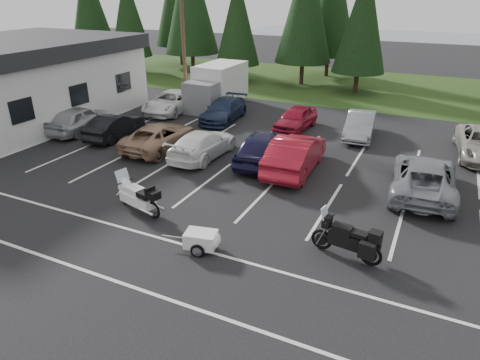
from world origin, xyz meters
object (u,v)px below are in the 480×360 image
Objects in this scene: car_far_0 at (171,102)px; cargo_trailer at (201,241)px; box_truck at (214,87)px; car_far_3 at (360,125)px; car_near_0 at (80,119)px; car_far_1 at (224,110)px; building at (5,83)px; car_near_3 at (203,144)px; car_near_1 at (114,126)px; utility_pole at (183,38)px; touring_motorcycle at (137,193)px; car_near_6 at (424,177)px; adventure_motorcycle at (347,236)px; car_far_2 at (296,118)px; car_near_5 at (296,154)px; car_near_2 at (159,136)px; car_near_4 at (264,147)px.

car_far_0 is 3.42× the size of cargo_trailer.
box_truck is 1.32× the size of car_far_3.
car_near_0 reaches higher than car_far_1.
building is 21.60m from car_far_3.
car_near_1 is at bearing -3.70° from car_near_3.
utility_pole is 2.02× the size of car_near_0.
car_far_3 is 1.56× the size of touring_motorcycle.
car_near_6 is 2.07× the size of adventure_motorcycle.
car_near_0 is 14.96m from cargo_trailer.
car_near_3 is (4.12, -8.69, -0.78)m from box_truck.
car_near_3 is 6.07m from touring_motorcycle.
car_near_3 is at bearing -109.65° from car_far_2.
car_near_6 is 1.06× the size of car_far_0.
car_far_2 is (-2.02, 6.04, -0.16)m from car_near_5.
car_near_5 is (10.76, -0.15, 0.17)m from car_near_1.
car_near_1 is 6.05m from car_near_3.
car_near_1 is at bearing 130.54° from cargo_trailer.
car_near_5 is (4.73, 0.31, 0.17)m from car_near_3.
touring_motorcycle reaches higher than car_far_2.
car_near_1 is 0.96× the size of car_far_3.
utility_pole is at bearing 166.96° from car_far_3.
car_far_1 is (3.96, 5.72, 0.00)m from car_near_1.
car_near_0 reaches higher than car_near_3.
car_near_1 reaches higher than cargo_trailer.
car_far_2 is (11.30, 5.85, -0.08)m from car_near_0.
car_near_0 is 12.73m from car_far_2.
car_far_0 is 8.93m from car_far_2.
car_near_2 is 1.80× the size of touring_motorcycle.
car_far_2 is (16.83, 6.15, -1.77)m from building.
car_far_0 is (-9.25, 5.77, -0.11)m from car_near_4.
car_near_1 is 9.06m from car_near_4.
car_near_1 is 15.72m from adventure_motorcycle.
car_far_2 is at bearing -157.49° from car_near_0.
car_near_5 is 1.20× the size of car_far_3.
car_near_0 is at bearing -118.62° from box_truck.
car_near_6 is 9.70m from car_far_2.
utility_pole is 20.49m from adventure_motorcycle.
car_far_0 is at bearing 133.10° from touring_motorcycle.
building is 1.73× the size of utility_pole.
car_near_1 is 0.76× the size of car_near_6.
car_near_0 is 16.22m from car_far_3.
car_near_3 is at bearing 170.80° from car_near_1.
car_near_5 is at bearing 0.36° from building.
adventure_motorcycle is at bearing 16.86° from touring_motorcycle.
utility_pole is at bearing 145.00° from adventure_motorcycle.
touring_motorcycle reaches higher than car_near_6.
adventure_motorcycle is (-1.82, -5.95, 0.04)m from car_near_6.
car_near_5 reaches higher than car_near_3.
car_near_1 is at bearing -129.86° from car_far_1.
building is 2.79× the size of box_truck.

